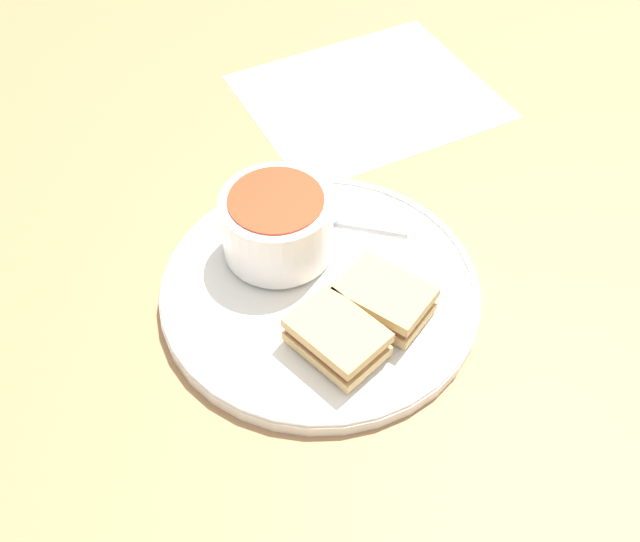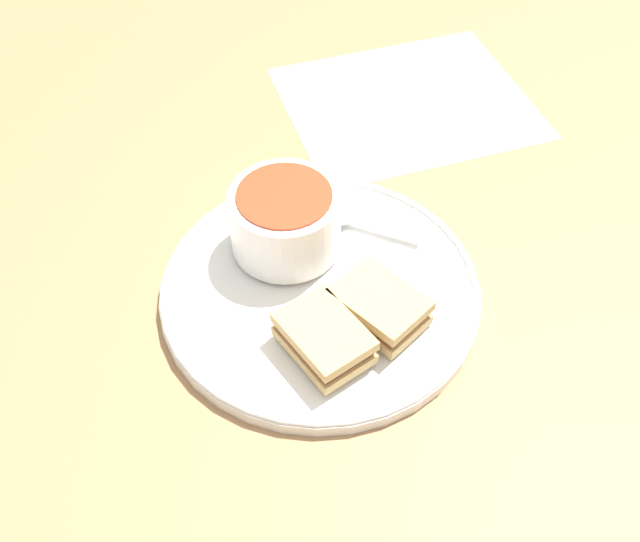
{
  "view_description": "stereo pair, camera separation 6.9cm",
  "coord_description": "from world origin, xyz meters",
  "px_view_note": "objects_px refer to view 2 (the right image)",
  "views": [
    {
      "loc": [
        0.34,
        -0.3,
        0.56
      ],
      "look_at": [
        0.0,
        0.0,
        0.04
      ],
      "focal_mm": 42.0,
      "sensor_mm": 36.0,
      "label": 1
    },
    {
      "loc": [
        0.38,
        -0.24,
        0.56
      ],
      "look_at": [
        0.0,
        0.0,
        0.04
      ],
      "focal_mm": 42.0,
      "sensor_mm": 36.0,
      "label": 2
    }
  ],
  "objects_px": {
    "soup_bowl": "(289,218)",
    "spoon": "(343,219)",
    "sandwich_half_near": "(324,338)",
    "sandwich_half_far": "(379,306)"
  },
  "relations": [
    {
      "from": "soup_bowl",
      "to": "spoon",
      "type": "bearing_deg",
      "value": 85.84
    },
    {
      "from": "soup_bowl",
      "to": "spoon",
      "type": "xyz_separation_m",
      "value": [
        0.0,
        0.06,
        -0.03
      ]
    },
    {
      "from": "soup_bowl",
      "to": "sandwich_half_near",
      "type": "bearing_deg",
      "value": -18.25
    },
    {
      "from": "soup_bowl",
      "to": "sandwich_half_near",
      "type": "relative_size",
      "value": 1.28
    },
    {
      "from": "spoon",
      "to": "sandwich_half_far",
      "type": "xyz_separation_m",
      "value": [
        0.12,
        -0.04,
        0.01
      ]
    },
    {
      "from": "soup_bowl",
      "to": "sandwich_half_near",
      "type": "xyz_separation_m",
      "value": [
        0.13,
        -0.04,
        -0.02
      ]
    },
    {
      "from": "soup_bowl",
      "to": "sandwich_half_far",
      "type": "height_order",
      "value": "soup_bowl"
    },
    {
      "from": "sandwich_half_near",
      "to": "sandwich_half_far",
      "type": "distance_m",
      "value": 0.06
    },
    {
      "from": "spoon",
      "to": "sandwich_half_far",
      "type": "relative_size",
      "value": 1.05
    },
    {
      "from": "sandwich_half_near",
      "to": "sandwich_half_far",
      "type": "bearing_deg",
      "value": 92.68
    }
  ]
}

